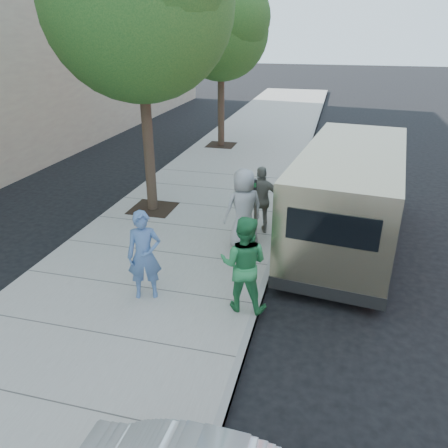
{
  "coord_description": "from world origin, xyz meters",
  "views": [
    {
      "loc": [
        2.54,
        -8.24,
        4.85
      ],
      "look_at": [
        0.46,
        -0.19,
        1.1
      ],
      "focal_mm": 35.0,
      "sensor_mm": 36.0,
      "label": 1
    }
  ],
  "objects_px": {
    "person_officer": "(144,255)",
    "person_gray_shirt": "(244,209)",
    "parking_meter": "(249,197)",
    "van": "(349,195)",
    "person_striped_polo": "(262,200)",
    "tree_far": "(222,27)",
    "person_green_shirt": "(244,264)"
  },
  "relations": [
    {
      "from": "tree_far",
      "to": "van",
      "type": "height_order",
      "value": "tree_far"
    },
    {
      "from": "person_green_shirt",
      "to": "person_gray_shirt",
      "type": "distance_m",
      "value": 2.47
    },
    {
      "from": "parking_meter",
      "to": "person_green_shirt",
      "type": "bearing_deg",
      "value": -104.05
    },
    {
      "from": "tree_far",
      "to": "person_striped_polo",
      "type": "bearing_deg",
      "value": -69.1
    },
    {
      "from": "parking_meter",
      "to": "van",
      "type": "height_order",
      "value": "van"
    },
    {
      "from": "parking_meter",
      "to": "person_green_shirt",
      "type": "xyz_separation_m",
      "value": [
        0.46,
        -2.75,
        -0.21
      ]
    },
    {
      "from": "van",
      "to": "person_striped_polo",
      "type": "bearing_deg",
      "value": -167.43
    },
    {
      "from": "person_officer",
      "to": "person_striped_polo",
      "type": "relative_size",
      "value": 1.03
    },
    {
      "from": "tree_far",
      "to": "person_officer",
      "type": "distance_m",
      "value": 12.47
    },
    {
      "from": "tree_far",
      "to": "person_gray_shirt",
      "type": "xyz_separation_m",
      "value": [
        2.93,
        -9.24,
        -3.8
      ]
    },
    {
      "from": "person_officer",
      "to": "person_green_shirt",
      "type": "bearing_deg",
      "value": -18.72
    },
    {
      "from": "tree_far",
      "to": "parking_meter",
      "type": "relative_size",
      "value": 4.22
    },
    {
      "from": "person_officer",
      "to": "person_gray_shirt",
      "type": "xyz_separation_m",
      "value": [
        1.33,
        2.5,
        0.07
      ]
    },
    {
      "from": "person_officer",
      "to": "person_green_shirt",
      "type": "xyz_separation_m",
      "value": [
        1.86,
        0.09,
        0.03
      ]
    },
    {
      "from": "parking_meter",
      "to": "person_gray_shirt",
      "type": "height_order",
      "value": "person_gray_shirt"
    },
    {
      "from": "person_green_shirt",
      "to": "person_striped_polo",
      "type": "bearing_deg",
      "value": -85.06
    },
    {
      "from": "person_gray_shirt",
      "to": "person_striped_polo",
      "type": "xyz_separation_m",
      "value": [
        0.26,
        0.88,
        -0.09
      ]
    },
    {
      "from": "tree_far",
      "to": "person_green_shirt",
      "type": "relative_size",
      "value": 3.6
    },
    {
      "from": "person_officer",
      "to": "person_gray_shirt",
      "type": "relative_size",
      "value": 0.92
    },
    {
      "from": "parking_meter",
      "to": "person_striped_polo",
      "type": "height_order",
      "value": "person_striped_polo"
    },
    {
      "from": "parking_meter",
      "to": "person_striped_polo",
      "type": "relative_size",
      "value": 0.91
    },
    {
      "from": "tree_far",
      "to": "person_green_shirt",
      "type": "height_order",
      "value": "tree_far"
    },
    {
      "from": "person_officer",
      "to": "person_green_shirt",
      "type": "height_order",
      "value": "person_green_shirt"
    },
    {
      "from": "person_striped_polo",
      "to": "person_gray_shirt",
      "type": "bearing_deg",
      "value": 57.59
    },
    {
      "from": "tree_far",
      "to": "person_officer",
      "type": "bearing_deg",
      "value": -82.25
    },
    {
      "from": "parking_meter",
      "to": "person_green_shirt",
      "type": "distance_m",
      "value": 2.79
    },
    {
      "from": "tree_far",
      "to": "parking_meter",
      "type": "xyz_separation_m",
      "value": [
        2.99,
        -8.91,
        -3.62
      ]
    },
    {
      "from": "tree_far",
      "to": "van",
      "type": "bearing_deg",
      "value": -57.22
    },
    {
      "from": "parking_meter",
      "to": "person_striped_polo",
      "type": "bearing_deg",
      "value": 46.54
    },
    {
      "from": "person_striped_polo",
      "to": "person_officer",
      "type": "bearing_deg",
      "value": 48.92
    },
    {
      "from": "tree_far",
      "to": "person_striped_polo",
      "type": "xyz_separation_m",
      "value": [
        3.19,
        -8.36,
        -3.89
      ]
    },
    {
      "from": "tree_far",
      "to": "person_gray_shirt",
      "type": "distance_m",
      "value": 10.41
    }
  ]
}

